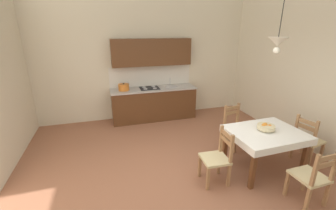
# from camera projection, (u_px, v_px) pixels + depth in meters

# --- Properties ---
(ground_plane) EXTENTS (6.40, 6.87, 0.10)m
(ground_plane) POSITION_uv_depth(u_px,v_px,m) (184.00, 182.00, 3.81)
(ground_plane) COLOR #935B42
(wall_back) EXTENTS (6.40, 0.12, 4.26)m
(wall_back) POSITION_uv_depth(u_px,v_px,m) (144.00, 41.00, 5.99)
(wall_back) COLOR beige
(wall_back) RESTS_ON ground_plane
(kitchen_cabinetry) EXTENTS (2.33, 0.63, 2.20)m
(kitchen_cabinetry) POSITION_uv_depth(u_px,v_px,m) (153.00, 89.00, 6.14)
(kitchen_cabinetry) COLOR #56331C
(kitchen_cabinetry) RESTS_ON ground_plane
(dining_table) EXTENTS (1.27, 1.02, 0.75)m
(dining_table) POSITION_uv_depth(u_px,v_px,m) (265.00, 138.00, 3.91)
(dining_table) COLOR brown
(dining_table) RESTS_ON ground_plane
(dining_chair_tv_side) EXTENTS (0.44, 0.44, 0.93)m
(dining_chair_tv_side) POSITION_uv_depth(u_px,v_px,m) (217.00, 158.00, 3.64)
(dining_chair_tv_side) COLOR #D1BC89
(dining_chair_tv_side) RESTS_ON ground_plane
(dining_chair_window_side) EXTENTS (0.49, 0.49, 0.93)m
(dining_chair_window_side) POSITION_uv_depth(u_px,v_px,m) (308.00, 140.00, 4.21)
(dining_chair_window_side) COLOR #D1BC89
(dining_chair_window_side) RESTS_ON ground_plane
(dining_chair_kitchen_side) EXTENTS (0.49, 0.49, 0.93)m
(dining_chair_kitchen_side) POSITION_uv_depth(u_px,v_px,m) (235.00, 128.00, 4.75)
(dining_chair_kitchen_side) COLOR #D1BC89
(dining_chair_kitchen_side) RESTS_ON ground_plane
(dining_chair_camera_side) EXTENTS (0.43, 0.43, 0.93)m
(dining_chair_camera_side) POSITION_uv_depth(u_px,v_px,m) (312.00, 177.00, 3.16)
(dining_chair_camera_side) COLOR #D1BC89
(dining_chair_camera_side) RESTS_ON ground_plane
(fruit_bowl) EXTENTS (0.30, 0.30, 0.12)m
(fruit_bowl) POSITION_uv_depth(u_px,v_px,m) (266.00, 127.00, 3.90)
(fruit_bowl) COLOR beige
(fruit_bowl) RESTS_ON dining_table
(pendant_lamp) EXTENTS (0.32, 0.32, 0.81)m
(pendant_lamp) POSITION_uv_depth(u_px,v_px,m) (278.00, 42.00, 3.51)
(pendant_lamp) COLOR black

